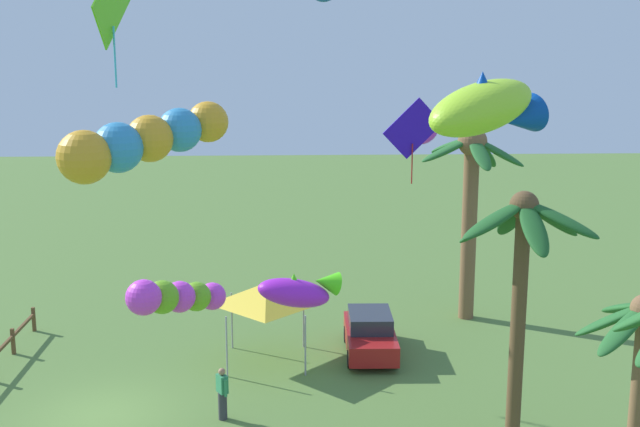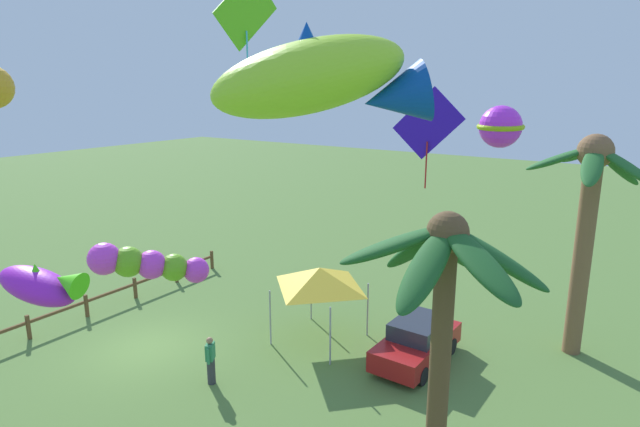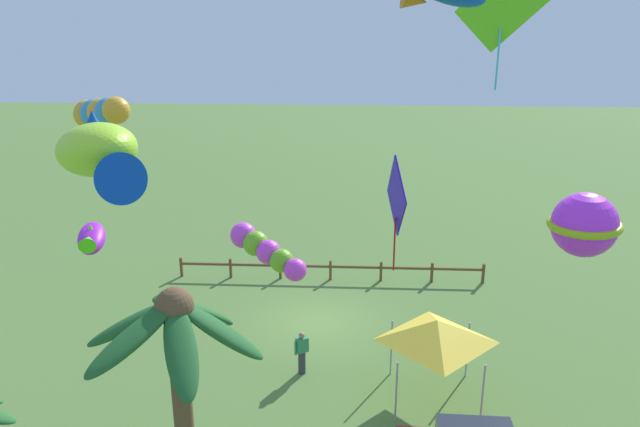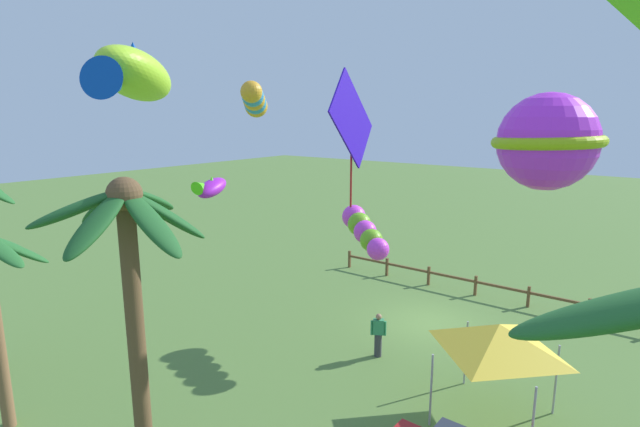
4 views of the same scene
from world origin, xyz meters
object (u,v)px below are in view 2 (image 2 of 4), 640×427
Objects in this scene: festival_tent at (320,278)px; kite_diamond_3 at (428,125)px; palm_tree_2 at (589,201)px; spectator_0 at (211,360)px; kite_diamond_4 at (246,12)px; kite_ball_6 at (500,127)px; kite_tube_0 at (146,264)px; kite_fish_2 at (320,79)px; parked_car_0 at (417,341)px; kite_fish_7 at (42,285)px; palm_tree_0 at (443,300)px.

kite_diamond_3 is at bearing 68.82° from festival_tent.
kite_diamond_3 is at bearing -28.72° from palm_tree_2.
festival_tent reaches higher than spectator_0.
kite_diamond_4 is 11.54m from kite_ball_6.
kite_diamond_4 reaches higher than kite_diamond_3.
kite_ball_6 is (-7.64, 7.79, 3.82)m from kite_tube_0.
festival_tent is (-4.39, 1.21, 1.65)m from spectator_0.
kite_ball_6 is at bearing -46.15° from palm_tree_2.
kite_fish_2 is at bearing 61.57° from spectator_0.
spectator_0 is at bearing -44.55° from parked_car_0.
palm_tree_2 is 9.55m from festival_tent.
palm_tree_2 reaches higher than festival_tent.
kite_ball_6 is at bearing 126.39° from parked_car_0.
kite_fish_2 is 15.05m from kite_diamond_4.
kite_fish_2 is 6.17m from kite_fish_7.
festival_tent is 7.63m from kite_diamond_3.
kite_tube_0 is 11.56m from kite_ball_6.
palm_tree_0 is 9.48m from spectator_0.
festival_tent is 1.06× the size of kite_diamond_3.
kite_fish_2 reaches higher than kite_fish_7.
kite_ball_6 reaches higher than parked_car_0.
festival_tent is at bearing -174.75° from kite_fish_7.
kite_ball_6 is 13.29m from kite_fish_7.
parked_car_0 is 1.38× the size of kite_tube_0.
kite_diamond_4 is (-8.07, -2.96, 8.01)m from kite_tube_0.
kite_fish_7 reaches higher than kite_tube_0.
festival_tent is 11.31m from kite_diamond_4.
parked_car_0 is at bearing -53.61° from kite_ball_6.
kite_fish_7 is at bearing -23.29° from kite_diamond_3.
kite_diamond_3 is at bearing 119.61° from kite_tube_0.
kite_ball_6 reaches higher than festival_tent.
palm_tree_0 is 3.64× the size of kite_fish_7.
parked_car_0 is 7.92m from kite_diamond_3.
palm_tree_0 is at bearing 48.15° from festival_tent.
kite_fish_2 is at bearing 33.97° from festival_tent.
spectator_0 is 0.59× the size of kite_diamond_3.
festival_tent is 1.47× the size of kite_fish_7.
palm_tree_2 is 3.99× the size of kite_fish_7.
kite_fish_7 is (10.92, -2.70, 5.01)m from parked_car_0.
palm_tree_2 is at bearing 134.33° from kite_tube_0.
kite_fish_2 reaches higher than kite_tube_0.
spectator_0 is at bearing -102.41° from palm_tree_0.
kite_tube_0 reaches higher than parked_car_0.
palm_tree_0 is 1.93× the size of kite_fish_2.
kite_diamond_4 reaches higher than festival_tent.
kite_diamond_4 is (-4.14, -9.88, 3.96)m from kite_diamond_3.
kite_diamond_4 reaches higher than kite_fish_2.
spectator_0 is 1.02× the size of kite_ball_6.
kite_fish_2 is 9.95m from kite_ball_6.
kite_tube_0 is at bearing -38.62° from spectator_0.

